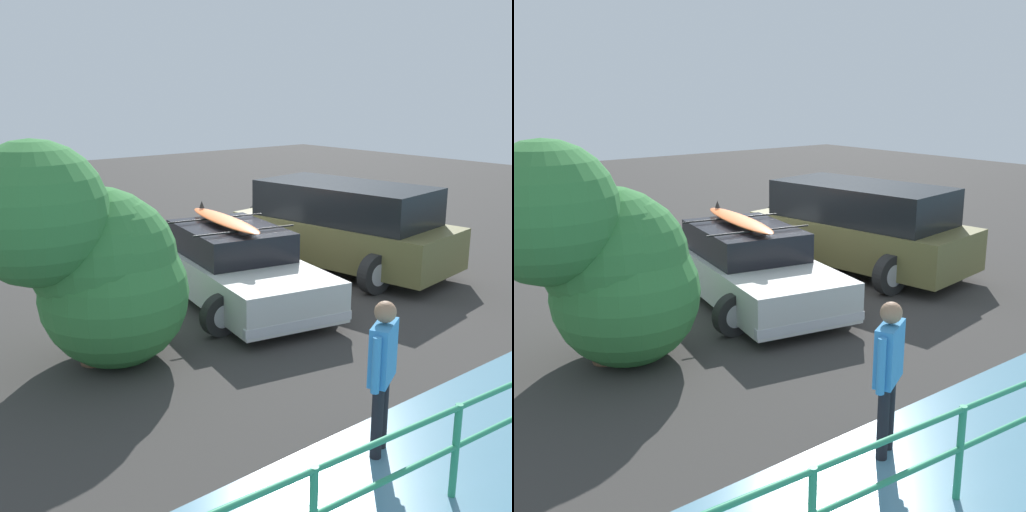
# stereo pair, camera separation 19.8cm
# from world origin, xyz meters

# --- Properties ---
(ground_plane) EXTENTS (44.00, 44.00, 0.02)m
(ground_plane) POSITION_xyz_m (0.00, 0.00, -0.01)
(ground_plane) COLOR #383533
(ground_plane) RESTS_ON ground
(sedan_car) EXTENTS (3.00, 4.77, 1.61)m
(sedan_car) POSITION_xyz_m (0.74, 0.57, 0.64)
(sedan_car) COLOR silver
(sedan_car) RESTS_ON ground
(suv_car) EXTENTS (3.09, 4.90, 1.80)m
(suv_car) POSITION_xyz_m (-2.26, 0.39, 0.93)
(suv_car) COLOR brown
(suv_car) RESTS_ON ground
(person_bystander) EXTENTS (0.59, 0.38, 1.67)m
(person_bystander) POSITION_xyz_m (2.53, 5.47, 1.00)
(person_bystander) COLOR black
(person_bystander) RESTS_ON ground
(bush_near_left) EXTENTS (2.90, 2.07, 3.16)m
(bush_near_left) POSITION_xyz_m (3.81, 1.59, 1.48)
(bush_near_left) COLOR brown
(bush_near_left) RESTS_ON ground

